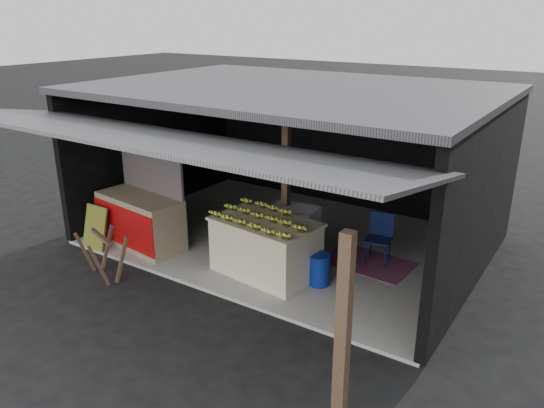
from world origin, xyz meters
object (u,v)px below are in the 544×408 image
Objects in this scene: water_barrel at (319,270)px; plastic_chair at (380,234)px; banana_table at (265,247)px; white_crate at (293,232)px; sawhorse at (103,251)px; neighbor_stall at (141,218)px.

plastic_chair reaches higher than water_barrel.
plastic_chair is at bearing 53.38° from banana_table.
white_crate is (0.02, 0.87, -0.02)m from banana_table.
water_barrel is at bearing 15.62° from banana_table.
sawhorse is at bearing -138.11° from white_crate.
sawhorse is (-2.26, -2.42, -0.03)m from white_crate.
neighbor_stall reaches higher than banana_table.
sawhorse is at bearing -151.88° from water_barrel.
neighbor_stall is at bearing 126.18° from sawhorse.
banana_table is at bearing -96.18° from white_crate.
neighbor_stall is 2.07× the size of sawhorse.
plastic_chair is (4.03, 1.84, -0.01)m from neighbor_stall.
plastic_chair is at bearing 59.12° from sawhorse.
white_crate is at bearing 142.44° from water_barrel.
banana_table is 1.99× the size of white_crate.
water_barrel is (0.93, -0.72, -0.22)m from white_crate.
white_crate reaches higher than water_barrel.
neighbor_stall is 1.29m from sawhorse.
neighbor_stall is at bearing -166.58° from banana_table.
plastic_chair is (1.42, 1.52, 0.04)m from banana_table.
white_crate is 3.31m from sawhorse.
neighbor_stall reaches higher than sawhorse.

